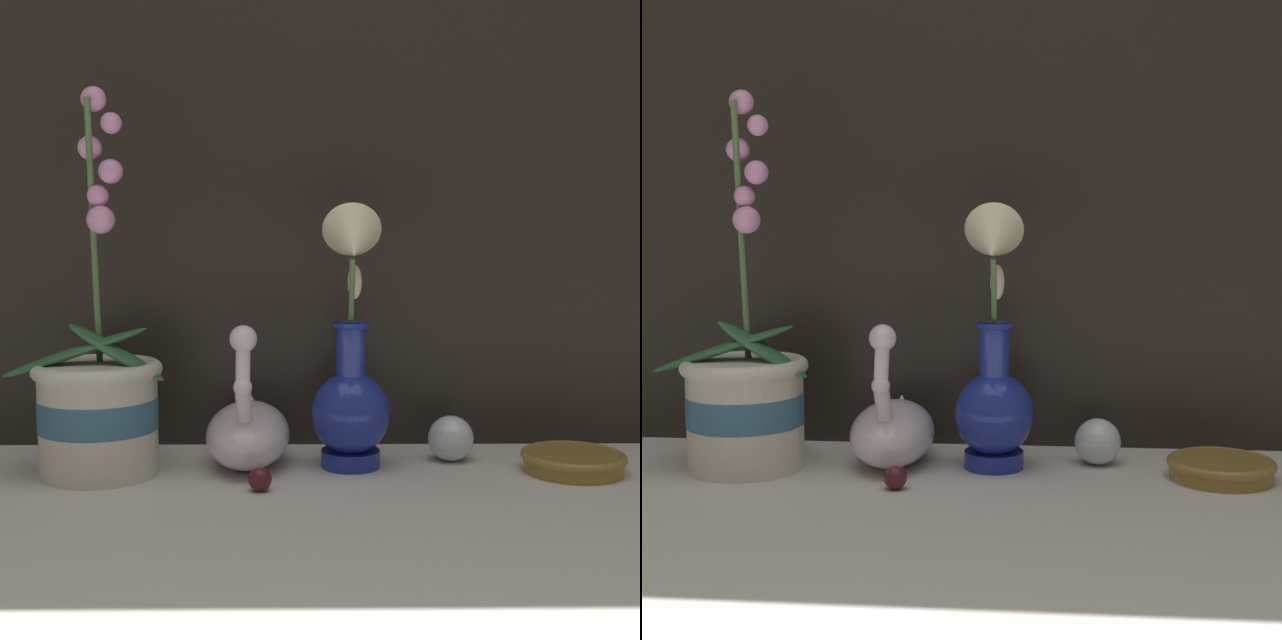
{
  "view_description": "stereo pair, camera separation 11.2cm",
  "coord_description": "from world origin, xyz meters",
  "views": [
    {
      "loc": [
        -0.04,
        -0.98,
        0.31
      ],
      "look_at": [
        -0.03,
        0.14,
        0.19
      ],
      "focal_mm": 50.0,
      "sensor_mm": 36.0,
      "label": 1
    },
    {
      "loc": [
        0.07,
        -0.97,
        0.31
      ],
      "look_at": [
        -0.03,
        0.14,
        0.19
      ],
      "focal_mm": 50.0,
      "sensor_mm": 36.0,
      "label": 2
    }
  ],
  "objects": [
    {
      "name": "swan_figurine",
      "position": [
        -0.12,
        0.16,
        0.05
      ],
      "size": [
        0.11,
        0.2,
        0.19
      ],
      "color": "white",
      "rests_on": "ground_plane"
    },
    {
      "name": "ground_plane",
      "position": [
        0.0,
        0.0,
        0.0
      ],
      "size": [
        2.8,
        2.8,
        0.0
      ],
      "primitive_type": "plane",
      "color": "beige"
    },
    {
      "name": "glass_sphere",
      "position": [
        0.15,
        0.18,
        0.03
      ],
      "size": [
        0.06,
        0.06,
        0.06
      ],
      "color": "silver",
      "rests_on": "ground_plane"
    },
    {
      "name": "window_backdrop",
      "position": [
        0.0,
        0.29,
        0.6
      ],
      "size": [
        2.8,
        0.03,
        1.2
      ],
      "color": "black",
      "rests_on": "ground_plane"
    },
    {
      "name": "glass_bauble",
      "position": [
        -0.1,
        0.05,
        0.01
      ],
      "size": [
        0.03,
        0.03,
        0.03
      ],
      "color": "#4C191E",
      "rests_on": "ground_plane"
    },
    {
      "name": "orchid_potted_plant",
      "position": [
        -0.3,
        0.13,
        0.09
      ],
      "size": [
        0.21,
        0.16,
        0.48
      ],
      "color": "beige",
      "rests_on": "ground_plane"
    },
    {
      "name": "blue_vase",
      "position": [
        0.01,
        0.15,
        0.12
      ],
      "size": [
        0.1,
        0.14,
        0.34
      ],
      "color": "navy",
      "rests_on": "ground_plane"
    },
    {
      "name": "amber_dish",
      "position": [
        0.3,
        0.13,
        0.01
      ],
      "size": [
        0.13,
        0.13,
        0.03
      ],
      "color": "olive",
      "rests_on": "ground_plane"
    }
  ]
}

